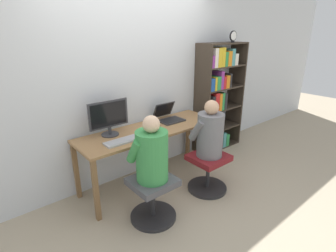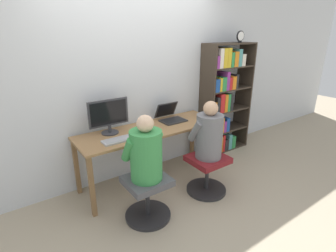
# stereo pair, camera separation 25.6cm
# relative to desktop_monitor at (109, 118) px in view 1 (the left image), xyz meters

# --- Properties ---
(ground_plane) EXTENTS (14.00, 14.00, 0.00)m
(ground_plane) POSITION_rel_desktop_monitor_xyz_m (0.50, -0.45, -0.98)
(ground_plane) COLOR tan
(wall_back) EXTENTS (10.00, 0.05, 2.60)m
(wall_back) POSITION_rel_desktop_monitor_xyz_m (0.50, 0.23, 0.32)
(wall_back) COLOR silver
(wall_back) RESTS_ON ground_plane
(desk) EXTENTS (1.93, 0.62, 0.76)m
(desk) POSITION_rel_desktop_monitor_xyz_m (0.50, -0.14, -0.30)
(desk) COLOR olive
(desk) RESTS_ON ground_plane
(desktop_monitor) EXTENTS (0.50, 0.21, 0.42)m
(desktop_monitor) POSITION_rel_desktop_monitor_xyz_m (0.00, 0.00, 0.00)
(desktop_monitor) COLOR #333338
(desktop_monitor) RESTS_ON desk
(laptop) EXTENTS (0.34, 0.35, 0.23)m
(laptop) POSITION_rel_desktop_monitor_xyz_m (0.89, -0.03, -0.17)
(laptop) COLOR #2D2D30
(laptop) RESTS_ON desk
(keyboard) EXTENTS (0.43, 0.15, 0.03)m
(keyboard) POSITION_rel_desktop_monitor_xyz_m (0.01, -0.28, -0.21)
(keyboard) COLOR #B2B2B7
(keyboard) RESTS_ON desk
(computer_mouse_by_keyboard) EXTENTS (0.07, 0.11, 0.03)m
(computer_mouse_by_keyboard) POSITION_rel_desktop_monitor_xyz_m (0.30, -0.30, -0.20)
(computer_mouse_by_keyboard) COLOR #99999E
(computer_mouse_by_keyboard) RESTS_ON desk
(office_chair_left) EXTENTS (0.50, 0.50, 0.48)m
(office_chair_left) POSITION_rel_desktop_monitor_xyz_m (0.06, -0.76, -0.71)
(office_chair_left) COLOR #262628
(office_chair_left) RESTS_ON ground_plane
(office_chair_right) EXTENTS (0.50, 0.50, 0.48)m
(office_chair_right) POSITION_rel_desktop_monitor_xyz_m (0.93, -0.76, -0.71)
(office_chair_right) COLOR #262628
(office_chair_right) RESTS_ON ground_plane
(person_at_monitor) EXTENTS (0.40, 0.36, 0.69)m
(person_at_monitor) POSITION_rel_desktop_monitor_xyz_m (0.06, -0.76, -0.20)
(person_at_monitor) COLOR #388C47
(person_at_monitor) RESTS_ON office_chair_left
(person_at_laptop) EXTENTS (0.39, 0.35, 0.70)m
(person_at_laptop) POSITION_rel_desktop_monitor_xyz_m (0.93, -0.76, -0.19)
(person_at_laptop) COLOR slate
(person_at_laptop) RESTS_ON office_chair_right
(bookshelf) EXTENTS (0.88, 0.34, 1.76)m
(bookshelf) POSITION_rel_desktop_monitor_xyz_m (1.94, 0.01, -0.09)
(bookshelf) COLOR #382D23
(bookshelf) RESTS_ON ground_plane
(desk_clock) EXTENTS (0.15, 0.03, 0.17)m
(desk_clock) POSITION_rel_desktop_monitor_xyz_m (2.13, -0.08, 0.88)
(desk_clock) COLOR black
(desk_clock) RESTS_ON bookshelf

